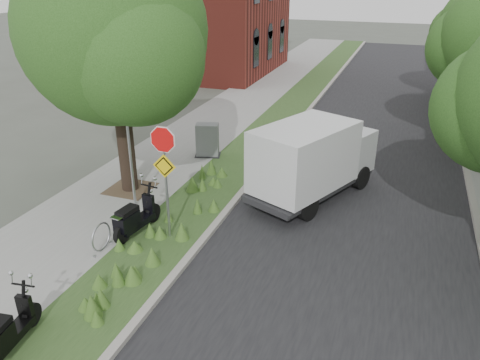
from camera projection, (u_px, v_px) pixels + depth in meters
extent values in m
plane|color=#4C5147|center=(209.00, 261.00, 11.73)|extent=(120.00, 120.00, 0.00)
cube|color=gray|center=(210.00, 126.00, 21.58)|extent=(3.50, 60.00, 0.12)
cube|color=#2E471E|center=(267.00, 132.00, 20.73)|extent=(2.00, 60.00, 0.12)
cube|color=#9E9991|center=(289.00, 135.00, 20.42)|extent=(0.20, 60.00, 0.13)
cube|color=black|center=(371.00, 145.00, 19.36)|extent=(7.00, 60.00, 0.01)
cube|color=#9E9991|center=(463.00, 155.00, 18.25)|extent=(0.20, 60.00, 0.13)
cylinder|color=black|center=(123.00, 123.00, 14.38)|extent=(0.52, 0.52, 4.48)
sphere|color=#234918|center=(114.00, 31.00, 13.26)|extent=(5.40, 5.40, 5.40)
sphere|color=#234918|center=(98.00, 49.00, 14.61)|extent=(4.05, 4.05, 4.05)
sphere|color=#234918|center=(136.00, 56.00, 12.57)|extent=(3.78, 3.78, 3.78)
cube|color=#473828|center=(130.00, 188.00, 15.31)|extent=(1.40, 1.40, 0.01)
cylinder|color=#A5A8AD|center=(129.00, 144.00, 13.38)|extent=(0.08, 0.08, 4.00)
torus|color=#A5A8AD|center=(101.00, 237.00, 11.84)|extent=(0.05, 0.77, 0.77)
cube|color=#A5A8AD|center=(94.00, 256.00, 11.68)|extent=(0.06, 0.06, 0.04)
cube|color=#A5A8AD|center=(111.00, 242.00, 12.30)|extent=(0.06, 0.06, 0.04)
cylinder|color=#A5A8AD|center=(166.00, 185.00, 12.00)|extent=(0.07, 0.07, 3.00)
cylinder|color=red|center=(162.00, 140.00, 11.46)|extent=(0.86, 0.03, 0.86)
cylinder|color=white|center=(163.00, 140.00, 11.47)|extent=(0.94, 0.02, 0.94)
cube|color=yellow|center=(164.00, 166.00, 11.75)|extent=(0.64, 0.03, 0.64)
cube|color=maroon|center=(207.00, 12.00, 31.85)|extent=(9.00, 10.00, 8.00)
sphere|color=#234918|center=(470.00, 47.00, 17.28)|extent=(3.15, 3.15, 3.15)
cylinder|color=black|center=(470.00, 69.00, 24.17)|extent=(0.36, 0.36, 3.64)
sphere|color=#234918|center=(479.00, 24.00, 23.26)|extent=(3.80, 3.80, 3.80)
sphere|color=#234918|center=(458.00, 32.00, 24.21)|extent=(2.85, 2.85, 2.85)
cylinder|color=black|center=(32.00, 315.00, 9.38)|extent=(0.18, 0.50, 0.49)
cube|color=black|center=(12.00, 336.00, 8.81)|extent=(0.47, 1.12, 0.17)
cylinder|color=black|center=(153.00, 213.00, 13.23)|extent=(0.20, 0.56, 0.55)
cylinder|color=black|center=(122.00, 234.00, 12.18)|extent=(0.20, 0.56, 0.55)
cube|color=black|center=(137.00, 223.00, 12.65)|extent=(0.52, 1.25, 0.19)
cube|color=black|center=(127.00, 221.00, 12.25)|extent=(0.47, 0.73, 0.42)
cube|color=black|center=(127.00, 211.00, 12.18)|extent=(0.40, 0.67, 0.13)
cube|color=#262628|center=(311.00, 184.00, 14.86)|extent=(3.43, 4.90, 0.16)
cube|color=#B7BABC|center=(344.00, 148.00, 15.73)|extent=(2.11, 1.82, 1.39)
cube|color=silver|center=(304.00, 156.00, 14.10)|extent=(3.07, 3.78, 1.90)
cube|color=#262628|center=(208.00, 155.00, 18.02)|extent=(1.09, 0.88, 0.04)
cube|color=slate|center=(207.00, 140.00, 17.77)|extent=(0.96, 0.75, 1.26)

